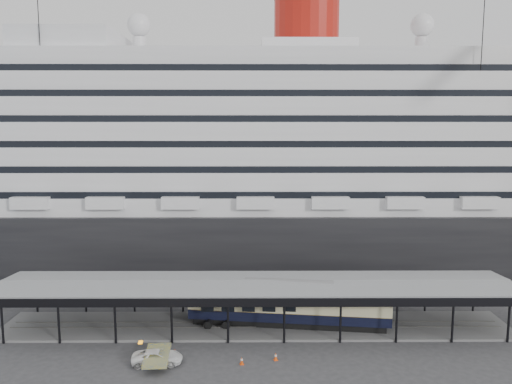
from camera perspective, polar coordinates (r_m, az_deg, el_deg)
ground at (r=52.88m, az=0.02°, el=-17.25°), size 200.00×200.00×0.00m
cruise_ship at (r=80.09m, az=-0.08°, el=4.82°), size 130.00×30.00×43.90m
platform_canopy at (r=56.58m, az=-0.01°, el=-12.95°), size 56.00×9.18×5.30m
port_truck at (r=50.12m, az=-11.22°, el=-18.03°), size 4.87×2.54×1.31m
pullman_carriage at (r=56.62m, az=3.73°, el=-12.65°), size 22.28×5.60×21.69m
traffic_cone_left at (r=51.47m, az=-9.25°, el=-17.62°), size 0.49×0.49×0.73m
traffic_cone_mid at (r=49.31m, az=-1.64°, el=-18.70°), size 0.45×0.45×0.74m
traffic_cone_right at (r=50.09m, az=2.27°, el=-18.27°), size 0.49×0.49×0.74m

